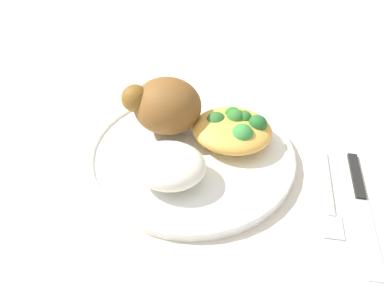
{
  "coord_description": "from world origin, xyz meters",
  "views": [
    {
      "loc": [
        -0.08,
        0.38,
        0.36
      ],
      "look_at": [
        0.0,
        0.0,
        0.03
      ],
      "focal_mm": 37.1,
      "sensor_mm": 36.0,
      "label": 1
    }
  ],
  "objects_px": {
    "rice_pile": "(169,165)",
    "mac_cheese_with_broccoli": "(233,128)",
    "plate": "(192,154)",
    "knife": "(361,198)",
    "fork": "(330,196)",
    "roasted_chicken": "(165,105)"
  },
  "relations": [
    {
      "from": "plate",
      "to": "knife",
      "type": "height_order",
      "value": "plate"
    },
    {
      "from": "plate",
      "to": "knife",
      "type": "bearing_deg",
      "value": 172.34
    },
    {
      "from": "roasted_chicken",
      "to": "fork",
      "type": "height_order",
      "value": "roasted_chicken"
    },
    {
      "from": "mac_cheese_with_broccoli",
      "to": "plate",
      "type": "bearing_deg",
      "value": 33.62
    },
    {
      "from": "rice_pile",
      "to": "knife",
      "type": "height_order",
      "value": "rice_pile"
    },
    {
      "from": "rice_pile",
      "to": "knife",
      "type": "relative_size",
      "value": 0.47
    },
    {
      "from": "roasted_chicken",
      "to": "rice_pile",
      "type": "distance_m",
      "value": 0.1
    },
    {
      "from": "plate",
      "to": "mac_cheese_with_broccoli",
      "type": "xyz_separation_m",
      "value": [
        -0.05,
        -0.03,
        0.03
      ]
    },
    {
      "from": "rice_pile",
      "to": "mac_cheese_with_broccoli",
      "type": "xyz_separation_m",
      "value": [
        -0.07,
        -0.09,
        -0.0
      ]
    },
    {
      "from": "roasted_chicken",
      "to": "mac_cheese_with_broccoli",
      "type": "xyz_separation_m",
      "value": [
        -0.09,
        0.01,
        -0.02
      ]
    },
    {
      "from": "plate",
      "to": "roasted_chicken",
      "type": "distance_m",
      "value": 0.08
    },
    {
      "from": "rice_pile",
      "to": "roasted_chicken",
      "type": "bearing_deg",
      "value": -72.66
    },
    {
      "from": "knife",
      "to": "rice_pile",
      "type": "bearing_deg",
      "value": 6.61
    },
    {
      "from": "fork",
      "to": "rice_pile",
      "type": "bearing_deg",
      "value": 6.22
    },
    {
      "from": "plate",
      "to": "fork",
      "type": "distance_m",
      "value": 0.18
    },
    {
      "from": "rice_pile",
      "to": "mac_cheese_with_broccoli",
      "type": "bearing_deg",
      "value": -126.59
    },
    {
      "from": "roasted_chicken",
      "to": "fork",
      "type": "xyz_separation_m",
      "value": [
        -0.22,
        0.07,
        -0.05
      ]
    },
    {
      "from": "fork",
      "to": "knife",
      "type": "bearing_deg",
      "value": -171.35
    },
    {
      "from": "rice_pile",
      "to": "knife",
      "type": "distance_m",
      "value": 0.23
    },
    {
      "from": "plate",
      "to": "mac_cheese_with_broccoli",
      "type": "height_order",
      "value": "mac_cheese_with_broccoli"
    },
    {
      "from": "plate",
      "to": "mac_cheese_with_broccoli",
      "type": "distance_m",
      "value": 0.06
    },
    {
      "from": "plate",
      "to": "mac_cheese_with_broccoli",
      "type": "bearing_deg",
      "value": -146.38
    }
  ]
}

